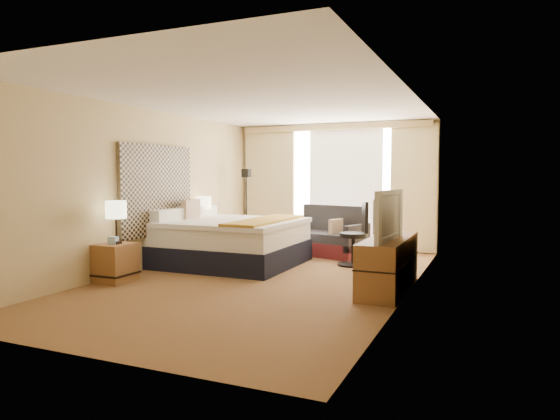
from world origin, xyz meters
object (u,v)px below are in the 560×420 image
at_px(nightstand_left, 116,263).
at_px(floor_lamp, 246,192).
at_px(lamp_right, 204,203).
at_px(lamp_left, 116,211).
at_px(desk_chair, 357,237).
at_px(bed, 230,241).
at_px(nightstand_right, 208,241).
at_px(media_dresser, 389,264).
at_px(loveseat, 327,239).
at_px(television, 381,215).

relative_size(nightstand_left, floor_lamp, 0.33).
bearing_deg(lamp_right, lamp_left, -88.19).
relative_size(desk_chair, lamp_right, 1.87).
bearing_deg(lamp_right, desk_chair, 3.97).
height_order(nightstand_left, bed, bed).
distance_m(nightstand_left, nightstand_right, 2.50).
distance_m(media_dresser, lamp_left, 3.87).
xyz_separation_m(bed, floor_lamp, (-0.58, 1.78, 0.77)).
height_order(floor_lamp, lamp_left, floor_lamp).
distance_m(media_dresser, bed, 3.01).
bearing_deg(lamp_left, nightstand_right, 90.96).
bearing_deg(lamp_right, media_dresser, -20.34).
height_order(nightstand_left, nightstand_right, same).
bearing_deg(bed, desk_chair, 19.78).
height_order(loveseat, lamp_right, lamp_right).
relative_size(lamp_left, television, 0.55).
bearing_deg(nightstand_left, floor_lamp, 86.49).
distance_m(nightstand_left, loveseat, 4.08).
xyz_separation_m(lamp_right, television, (3.69, -1.71, 0.02)).
bearing_deg(lamp_left, floor_lamp, 87.15).
height_order(nightstand_left, loveseat, loveseat).
bearing_deg(lamp_right, nightstand_left, -89.17).
xyz_separation_m(nightstand_left, nightstand_right, (0.00, 2.50, 0.00)).
bearing_deg(media_dresser, floor_lamp, 142.90).
relative_size(media_dresser, desk_chair, 1.65).
relative_size(nightstand_left, lamp_left, 0.89).
relative_size(nightstand_left, desk_chair, 0.50).
relative_size(media_dresser, lamp_left, 2.92).
bearing_deg(nightstand_right, lamp_right, -118.39).
xyz_separation_m(media_dresser, desk_chair, (-0.85, 1.59, 0.14)).
distance_m(nightstand_left, bed, 2.07).
distance_m(desk_chair, television, 2.14).
bearing_deg(desk_chair, floor_lamp, 136.42).
bearing_deg(media_dresser, bed, 163.62).
bearing_deg(media_dresser, loveseat, 123.86).
height_order(nightstand_right, bed, bed).
xyz_separation_m(nightstand_left, media_dresser, (3.70, 1.05, 0.07)).
height_order(nightstand_right, lamp_left, lamp_left).
relative_size(nightstand_right, bed, 0.24).
distance_m(nightstand_left, desk_chair, 3.89).
bearing_deg(bed, floor_lamp, 108.14).
bearing_deg(television, floor_lamp, 53.60).
bearing_deg(television, loveseat, 34.30).
xyz_separation_m(bed, lamp_right, (-0.84, 0.53, 0.60)).
bearing_deg(lamp_right, floor_lamp, 78.14).
distance_m(media_dresser, lamp_right, 4.04).
bearing_deg(loveseat, media_dresser, -40.71).
height_order(nightstand_left, television, television).
distance_m(floor_lamp, television, 4.52).
relative_size(loveseat, lamp_right, 2.85).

